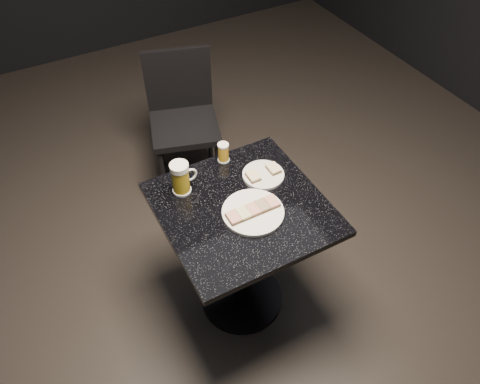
{
  "coord_description": "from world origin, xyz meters",
  "views": [
    {
      "loc": [
        -0.66,
        -1.2,
        2.25
      ],
      "look_at": [
        0.0,
        0.02,
        0.82
      ],
      "focal_mm": 35.0,
      "sensor_mm": 36.0,
      "label": 1
    }
  ],
  "objects_px": {
    "beer_mug": "(181,178)",
    "chair": "(183,113)",
    "plate_small": "(263,175)",
    "beer_tumbler": "(223,152)",
    "table": "(242,241)",
    "plate_large": "(253,212)"
  },
  "relations": [
    {
      "from": "plate_large",
      "to": "plate_small",
      "type": "xyz_separation_m",
      "value": [
        0.15,
        0.18,
        0.0
      ]
    },
    {
      "from": "plate_small",
      "to": "chair",
      "type": "xyz_separation_m",
      "value": [
        -0.02,
        0.94,
        -0.26
      ]
    },
    {
      "from": "plate_small",
      "to": "beer_tumbler",
      "type": "xyz_separation_m",
      "value": [
        -0.11,
        0.18,
        0.04
      ]
    },
    {
      "from": "table",
      "to": "plate_small",
      "type": "bearing_deg",
      "value": 34.14
    },
    {
      "from": "plate_large",
      "to": "plate_small",
      "type": "height_order",
      "value": "same"
    },
    {
      "from": "plate_large",
      "to": "beer_tumbler",
      "type": "bearing_deg",
      "value": 83.14
    },
    {
      "from": "beer_tumbler",
      "to": "chair",
      "type": "height_order",
      "value": "chair"
    },
    {
      "from": "plate_large",
      "to": "table",
      "type": "relative_size",
      "value": 0.36
    },
    {
      "from": "plate_large",
      "to": "beer_mug",
      "type": "distance_m",
      "value": 0.35
    },
    {
      "from": "table",
      "to": "beer_tumbler",
      "type": "height_order",
      "value": "beer_tumbler"
    },
    {
      "from": "plate_small",
      "to": "table",
      "type": "bearing_deg",
      "value": -145.86
    },
    {
      "from": "plate_small",
      "to": "chair",
      "type": "distance_m",
      "value": 0.98
    },
    {
      "from": "plate_large",
      "to": "table",
      "type": "distance_m",
      "value": 0.26
    },
    {
      "from": "table",
      "to": "beer_tumbler",
      "type": "xyz_separation_m",
      "value": [
        0.06,
        0.3,
        0.29
      ]
    },
    {
      "from": "plate_small",
      "to": "chair",
      "type": "height_order",
      "value": "chair"
    },
    {
      "from": "beer_tumbler",
      "to": "plate_small",
      "type": "bearing_deg",
      "value": -59.0
    },
    {
      "from": "beer_mug",
      "to": "chair",
      "type": "distance_m",
      "value": 0.98
    },
    {
      "from": "plate_small",
      "to": "beer_mug",
      "type": "relative_size",
      "value": 1.22
    },
    {
      "from": "plate_small",
      "to": "beer_tumbler",
      "type": "relative_size",
      "value": 1.97
    },
    {
      "from": "table",
      "to": "chair",
      "type": "bearing_deg",
      "value": 81.6
    },
    {
      "from": "beer_tumbler",
      "to": "table",
      "type": "bearing_deg",
      "value": -101.96
    },
    {
      "from": "beer_mug",
      "to": "chair",
      "type": "relative_size",
      "value": 0.18
    }
  ]
}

